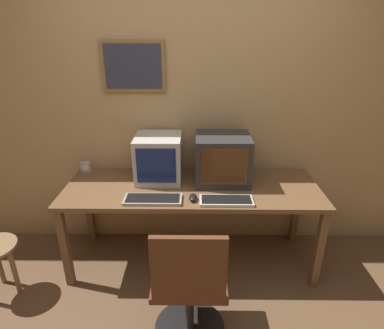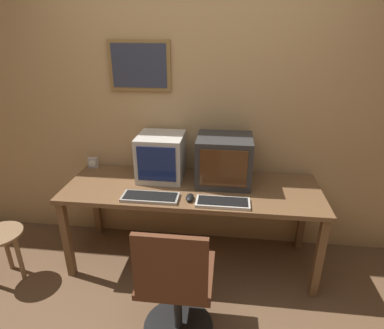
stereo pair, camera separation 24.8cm
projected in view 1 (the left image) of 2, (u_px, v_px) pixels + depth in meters
wall_back at (192, 104)px, 2.70m from camera, size 8.00×0.08×2.60m
desk at (192, 195)px, 2.59m from camera, size 2.03×0.69×0.72m
monitor_left at (159, 158)px, 2.63m from camera, size 0.37×0.37×0.37m
monitor_right at (222, 159)px, 2.60m from camera, size 0.43×0.38×0.39m
keyboard_main at (153, 199)px, 2.35m from camera, size 0.42×0.17×0.03m
keyboard_side at (226, 201)px, 2.33m from camera, size 0.39×0.16×0.03m
mouse_near_keyboard at (193, 198)px, 2.36m from camera, size 0.06×0.11×0.04m
desk_clock at (86, 167)px, 2.81m from camera, size 0.08×0.05×0.09m
office_chair at (189, 291)px, 1.98m from camera, size 0.47×0.47×0.90m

